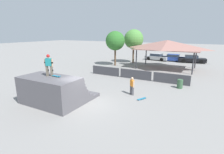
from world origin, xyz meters
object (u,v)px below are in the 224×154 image
object	(u,v)px
skateboard_on_deck	(56,76)
parked_car_silver	(157,57)
parked_car_blue	(174,58)
bystander_walking	(132,85)
tree_far_back	(115,41)
tree_beside_pavilion	(134,39)
trash_bin	(180,84)
parked_car_black	(192,59)
skater_on_deck	(49,64)
skateboard_on_ground	(142,99)

from	to	relation	value
skateboard_on_deck	parked_car_silver	bearing A→B (deg)	87.33
parked_car_blue	bystander_walking	bearing A→B (deg)	-90.48
tree_far_back	parked_car_silver	distance (m)	10.27
tree_beside_pavilion	trash_bin	size ratio (longest dim) A/B	6.68
tree_far_back	trash_bin	size ratio (longest dim) A/B	6.33
bystander_walking	tree_beside_pavilion	world-z (taller)	tree_beside_pavilion
parked_car_blue	parked_car_black	world-z (taller)	same
tree_far_back	parked_car_black	size ratio (longest dim) A/B	1.14
tree_beside_pavilion	skateboard_on_deck	bearing A→B (deg)	-84.82
tree_beside_pavilion	tree_far_back	xyz separation A→B (m)	(-1.59, -3.71, -0.16)
tree_far_back	parked_car_blue	size ratio (longest dim) A/B	1.18
skateboard_on_deck	parked_car_blue	size ratio (longest dim) A/B	0.18
tree_far_back	parked_car_black	xyz separation A→B (m)	(10.53, 8.82, -3.27)
skater_on_deck	bystander_walking	world-z (taller)	skater_on_deck
parked_car_black	parked_car_blue	bearing A→B (deg)	168.72
parked_car_blue	tree_far_back	bearing A→B (deg)	-130.62
skater_on_deck	skateboard_on_deck	size ratio (longest dim) A/B	1.90
skater_on_deck	parked_car_black	distance (m)	25.88
parked_car_blue	tree_beside_pavilion	bearing A→B (deg)	-139.17
skateboard_on_deck	parked_car_blue	world-z (taller)	skateboard_on_deck
skateboard_on_deck	trash_bin	size ratio (longest dim) A/B	0.99
skater_on_deck	tree_far_back	distance (m)	16.04
tree_beside_pavilion	trash_bin	world-z (taller)	tree_beside_pavilion
skateboard_on_deck	skateboard_on_ground	xyz separation A→B (m)	(5.32, 3.72, -2.04)
skateboard_on_deck	skater_on_deck	bearing A→B (deg)	-170.75
skater_on_deck	skateboard_on_deck	distance (m)	1.02
skater_on_deck	skateboard_on_ground	world-z (taller)	skater_on_deck
skateboard_on_deck	bystander_walking	size ratio (longest dim) A/B	0.55
skateboard_on_deck	bystander_walking	bearing A→B (deg)	45.97
bystander_walking	parked_car_silver	size ratio (longest dim) A/B	0.34
skater_on_deck	tree_far_back	xyz separation A→B (m)	(-2.82, 15.77, 0.90)
skateboard_on_deck	tree_far_back	size ratio (longest dim) A/B	0.16
skateboard_on_ground	tree_far_back	xyz separation A→B (m)	(-8.66, 11.96, 3.81)
tree_beside_pavilion	parked_car_silver	world-z (taller)	tree_beside_pavilion
bystander_walking	skateboard_on_deck	bearing A→B (deg)	87.33
tree_far_back	skater_on_deck	bearing A→B (deg)	-79.87
bystander_walking	trash_bin	size ratio (longest dim) A/B	1.81
tree_beside_pavilion	parked_car_silver	size ratio (longest dim) A/B	1.25
skateboard_on_deck	parked_car_silver	size ratio (longest dim) A/B	0.19
skateboard_on_ground	parked_car_silver	distance (m)	21.08
skater_on_deck	parked_car_black	xyz separation A→B (m)	(7.72, 24.59, -2.36)
tree_beside_pavilion	tree_far_back	bearing A→B (deg)	-113.11
skater_on_deck	tree_far_back	size ratio (longest dim) A/B	0.30
tree_far_back	parked_car_blue	bearing A→B (deg)	50.06
skateboard_on_ground	skater_on_deck	bearing A→B (deg)	151.89
bystander_walking	tree_beside_pavilion	xyz separation A→B (m)	(-5.95, 15.03, 3.17)
tree_far_back	trash_bin	bearing A→B (deg)	-34.59
skater_on_deck	trash_bin	xyz separation A→B (m)	(8.06, 8.27, -2.54)
parked_car_silver	parked_car_blue	size ratio (longest dim) A/B	0.99
bystander_walking	tree_beside_pavilion	distance (m)	16.47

